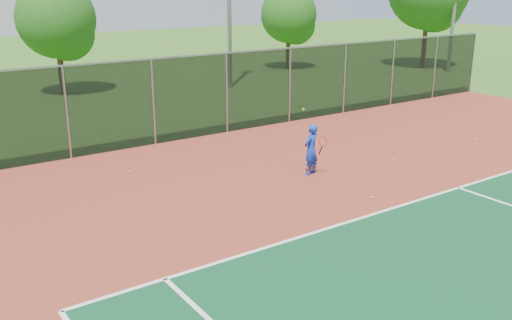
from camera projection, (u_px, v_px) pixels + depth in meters
The scene contains 10 objects.
court_apron at pixel (442, 216), 14.01m from camera, with size 30.00×20.00×0.02m, color #953926.
fence_back at pixel (227, 92), 21.41m from camera, with size 30.00×0.06×3.03m.
tennis_player at pixel (311, 149), 16.85m from camera, with size 0.64×0.67×2.02m.
practice_ball_0 at pixel (476, 139), 20.68m from camera, with size 0.07×0.07×0.07m, color #BACA17.
practice_ball_1 at pixel (373, 197), 15.10m from camera, with size 0.07×0.07×0.07m, color #BACA17.
practice_ball_2 at pixel (129, 172), 17.11m from camera, with size 0.07×0.07×0.07m, color #BACA17.
practice_ball_3 at pixel (414, 125), 22.72m from camera, with size 0.07×0.07×0.07m, color #BACA17.
practice_ball_4 at pixel (394, 160), 18.27m from camera, with size 0.07×0.07×0.07m, color #BACA17.
tree_back_left at pixel (59, 23), 28.27m from camera, with size 3.89×3.89×5.72m.
tree_back_mid at pixel (291, 18), 36.98m from camera, with size 3.61×3.61×5.31m.
Camera 1 is at (-11.13, -6.08, 5.50)m, focal length 40.00 mm.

